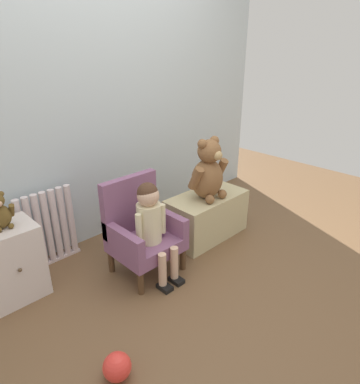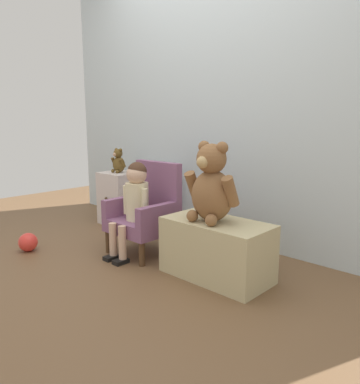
{
  "view_description": "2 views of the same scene",
  "coord_description": "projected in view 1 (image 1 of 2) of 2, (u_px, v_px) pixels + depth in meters",
  "views": [
    {
      "loc": [
        -1.41,
        -1.16,
        1.55
      ],
      "look_at": [
        0.22,
        0.51,
        0.53
      ],
      "focal_mm": 32.0,
      "sensor_mm": 36.0,
      "label": 1
    },
    {
      "loc": [
        1.98,
        -1.28,
        1.0
      ],
      "look_at": [
        0.26,
        0.53,
        0.52
      ],
      "focal_mm": 35.0,
      "sensor_mm": 36.0,
      "label": 2
    }
  ],
  "objects": [
    {
      "name": "back_wall",
      "position": [
        93.0,
        92.0,
        2.6
      ],
      "size": [
        3.8,
        0.05,
        2.4
      ],
      "primitive_type": "cube",
      "color": "silver",
      "rests_on": "ground_plane"
    },
    {
      "name": "small_dresser",
      "position": [
        11.0,
        262.0,
        2.19
      ],
      "size": [
        0.35,
        0.32,
        0.51
      ],
      "color": "beige",
      "rests_on": "ground_plane"
    },
    {
      "name": "low_bench",
      "position": [
        207.0,
        216.0,
        2.93
      ],
      "size": [
        0.69,
        0.36,
        0.38
      ],
      "primitive_type": "cube",
      "color": "tan",
      "rests_on": "ground_plane"
    },
    {
      "name": "child_figure",
      "position": [
        151.0,
        218.0,
        2.31
      ],
      "size": [
        0.25,
        0.35,
        0.71
      ],
      "color": "beige",
      "rests_on": "ground_plane"
    },
    {
      "name": "child_armchair",
      "position": [
        141.0,
        230.0,
        2.45
      ],
      "size": [
        0.46,
        0.41,
        0.69
      ],
      "color": "#805174",
      "rests_on": "ground_plane"
    },
    {
      "name": "toy_ball",
      "position": [
        117.0,
        367.0,
        1.69
      ],
      "size": [
        0.14,
        0.14,
        0.14
      ],
      "primitive_type": "sphere",
      "color": "red",
      "rests_on": "ground_plane"
    },
    {
      "name": "ground_plane",
      "position": [
        209.0,
        295.0,
        2.28
      ],
      "size": [
        6.0,
        6.0,
        0.0
      ],
      "primitive_type": "plane",
      "color": "brown"
    },
    {
      "name": "radiator",
      "position": [
        48.0,
        228.0,
        2.53
      ],
      "size": [
        0.43,
        0.05,
        0.58
      ],
      "color": "silver",
      "rests_on": "ground_plane"
    },
    {
      "name": "large_teddy_bear",
      "position": [
        208.0,
        172.0,
        2.73
      ],
      "size": [
        0.37,
        0.26,
        0.5
      ],
      "color": "brown",
      "rests_on": "low_bench"
    }
  ]
}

